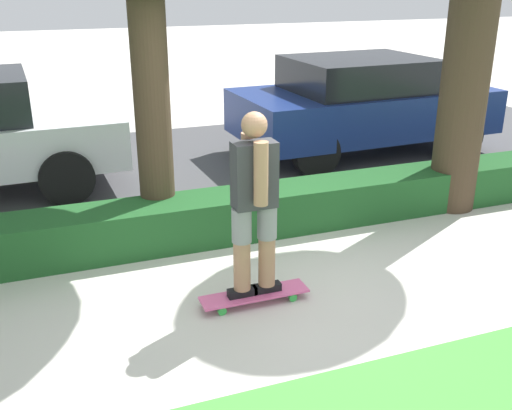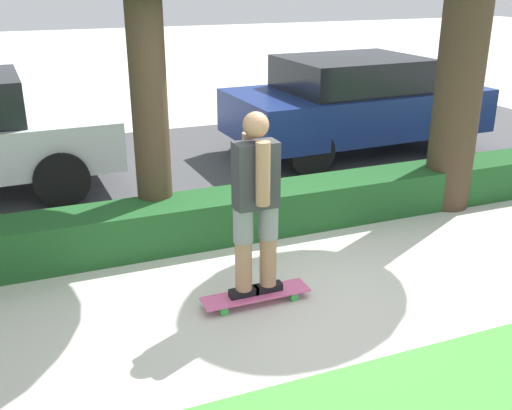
% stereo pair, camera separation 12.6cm
% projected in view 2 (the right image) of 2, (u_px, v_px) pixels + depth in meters
% --- Properties ---
extents(ground_plane, '(60.00, 60.00, 0.00)m').
position_uv_depth(ground_plane, '(294.00, 303.00, 5.34)').
color(ground_plane, beige).
extents(street_asphalt, '(15.81, 5.00, 0.01)m').
position_uv_depth(street_asphalt, '(174.00, 169.00, 8.97)').
color(street_asphalt, '#474749').
rests_on(street_asphalt, ground_plane).
extents(hedge_row, '(15.81, 0.60, 0.49)m').
position_uv_depth(hedge_row, '(233.00, 215.00, 6.64)').
color(hedge_row, '#1E5123').
rests_on(hedge_row, ground_plane).
extents(skateboard, '(0.97, 0.24, 0.10)m').
position_uv_depth(skateboard, '(256.00, 295.00, 5.31)').
color(skateboard, '#DB5B93').
rests_on(skateboard, ground_plane).
extents(skater_person, '(0.49, 0.42, 1.63)m').
position_uv_depth(skater_person, '(256.00, 202.00, 4.99)').
color(skater_person, black).
rests_on(skater_person, skateboard).
extents(parked_car_middle, '(4.15, 2.10, 1.53)m').
position_uv_depth(parked_car_middle, '(355.00, 103.00, 9.63)').
color(parked_car_middle, navy).
rests_on(parked_car_middle, ground_plane).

